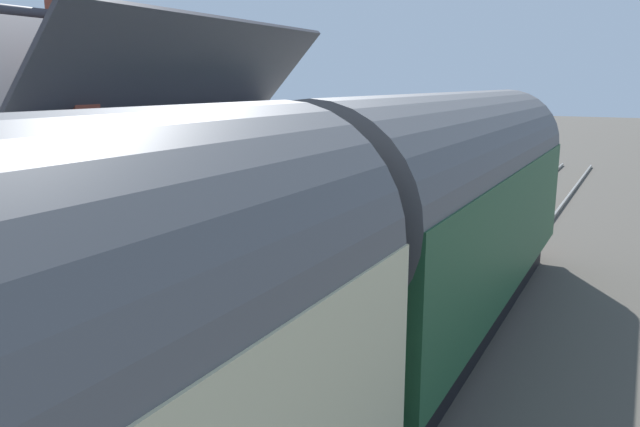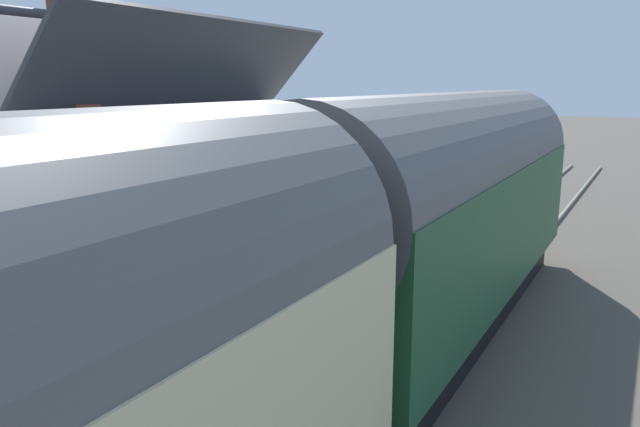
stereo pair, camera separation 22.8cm
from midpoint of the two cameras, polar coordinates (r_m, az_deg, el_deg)
ground_plane at (r=11.37m, az=5.25°, el=-11.07°), size 160.00×160.00×0.00m
platform at (r=13.22m, az=-10.66°, el=-5.74°), size 32.00×5.93×0.92m
platform_edge_coping at (r=11.54m, az=-0.04°, el=-5.73°), size 32.00×0.36×0.02m
rail_near at (r=10.85m, az=13.25°, el=-12.16°), size 52.00×0.08×0.14m
rail_far at (r=11.28m, az=6.10°, el=-10.91°), size 52.00×0.08×0.14m
train at (r=7.18m, az=0.22°, el=-6.20°), size 20.33×2.73×4.32m
station_building at (r=13.68m, az=-13.66°, el=3.79°), size 7.67×3.53×5.68m
planter_bench_right at (r=21.82m, az=4.45°, el=3.56°), size 0.74×0.32×0.62m
planter_by_door at (r=22.30m, az=6.23°, el=3.63°), size 0.75×0.32×0.55m
planter_under_sign at (r=21.07m, az=0.87°, el=3.72°), size 0.50×0.50×0.84m
tree_behind_building at (r=23.59m, az=-21.27°, el=10.78°), size 4.91×4.92×6.54m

